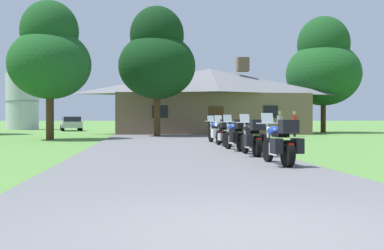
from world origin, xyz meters
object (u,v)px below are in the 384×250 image
at_px(motorcycle_blue_third_in_row, 237,135).
at_px(motorcycle_black_fourth_in_row, 223,133).
at_px(motorcycle_blue_farthest_in_row, 217,131).
at_px(motorcycle_black_second_in_row, 253,138).
at_px(parked_silver_suv_far_left, 71,123).
at_px(bystander_gray_shirt_near_lodge, 280,123).
at_px(tree_by_lodge_front, 157,57).
at_px(bystander_red_shirt_beside_signpost, 295,122).
at_px(motorcycle_blue_nearest_to_camera, 281,143).
at_px(tree_right_of_lodge, 323,65).
at_px(tree_left_near, 50,55).
at_px(metal_silo_distant, 22,97).

bearing_deg(motorcycle_blue_third_in_row, motorcycle_black_fourth_in_row, 82.13).
bearing_deg(motorcycle_blue_farthest_in_row, motorcycle_black_second_in_row, -98.78).
bearing_deg(parked_silver_suv_far_left, bystander_gray_shirt_near_lodge, -59.50).
relative_size(motorcycle_blue_farthest_in_row, tree_by_lodge_front, 0.24).
distance_m(motorcycle_black_second_in_row, bystander_red_shirt_beside_signpost, 17.84).
bearing_deg(motorcycle_blue_farthest_in_row, motorcycle_blue_nearest_to_camera, -98.67).
bearing_deg(tree_by_lodge_front, motorcycle_black_second_in_row, -81.69).
bearing_deg(motorcycle_blue_third_in_row, motorcycle_blue_nearest_to_camera, -98.05).
relative_size(bystander_gray_shirt_near_lodge, bystander_red_shirt_beside_signpost, 1.00).
height_order(motorcycle_blue_nearest_to_camera, bystander_gray_shirt_near_lodge, bystander_gray_shirt_near_lodge).
relative_size(motorcycle_black_fourth_in_row, parked_silver_suv_far_left, 0.43).
relative_size(motorcycle_blue_farthest_in_row, tree_right_of_lodge, 0.21).
relative_size(tree_right_of_lodge, tree_left_near, 1.26).
height_order(motorcycle_blue_third_in_row, tree_by_lodge_front, tree_by_lodge_front).
xyz_separation_m(motorcycle_blue_third_in_row, bystander_red_shirt_beside_signpost, (6.70, 14.16, 0.34)).
relative_size(tree_by_lodge_front, tree_right_of_lodge, 0.86).
distance_m(motorcycle_blue_nearest_to_camera, tree_left_near, 19.01).
bearing_deg(bystander_gray_shirt_near_lodge, tree_left_near, 86.33).
bearing_deg(tree_left_near, motorcycle_blue_third_in_row, -51.75).
bearing_deg(motorcycle_blue_farthest_in_row, motorcycle_blue_third_in_row, -99.44).
bearing_deg(bystander_gray_shirt_near_lodge, motorcycle_black_fourth_in_row, 137.39).
xyz_separation_m(tree_right_of_lodge, metal_silo_distant, (-28.63, 14.31, -2.23)).
bearing_deg(motorcycle_blue_farthest_in_row, tree_left_near, 139.18).
xyz_separation_m(motorcycle_blue_farthest_in_row, tree_right_of_lodge, (11.90, 17.37, 5.19)).
xyz_separation_m(tree_right_of_lodge, parked_silver_suv_far_left, (-22.50, 8.47, -5.02)).
distance_m(motorcycle_black_fourth_in_row, metal_silo_distant, 38.13).
bearing_deg(tree_left_near, motorcycle_blue_farthest_in_row, -32.49).
bearing_deg(tree_by_lodge_front, bystander_red_shirt_beside_signpost, -3.51).
bearing_deg(tree_by_lodge_front, motorcycle_blue_third_in_row, -80.53).
relative_size(tree_left_near, parked_silver_suv_far_left, 1.62).
bearing_deg(motorcycle_black_fourth_in_row, tree_by_lodge_front, 98.81).
bearing_deg(metal_silo_distant, tree_left_near, -72.99).
xyz_separation_m(motorcycle_blue_farthest_in_row, tree_by_lodge_front, (-2.56, 9.33, 4.66)).
height_order(motorcycle_blue_farthest_in_row, tree_left_near, tree_left_near).
bearing_deg(tree_right_of_lodge, motorcycle_blue_farthest_in_row, -124.42).
height_order(bystander_red_shirt_beside_signpost, metal_silo_distant, metal_silo_distant).
bearing_deg(metal_silo_distant, motorcycle_blue_farthest_in_row, -62.15).
xyz_separation_m(tree_by_lodge_front, parked_silver_suv_far_left, (-8.04, 16.50, -4.50)).
distance_m(tree_by_lodge_front, tree_right_of_lodge, 16.55).
relative_size(motorcycle_blue_third_in_row, motorcycle_black_fourth_in_row, 1.00).
bearing_deg(motorcycle_black_fourth_in_row, bystander_gray_shirt_near_lodge, 60.26).
xyz_separation_m(motorcycle_blue_nearest_to_camera, tree_left_near, (-8.68, 16.37, 4.24)).
bearing_deg(bystander_red_shirt_beside_signpost, tree_by_lodge_front, -88.66).
distance_m(metal_silo_distant, parked_silver_suv_far_left, 8.91).
distance_m(motorcycle_blue_nearest_to_camera, tree_right_of_lodge, 31.04).
height_order(tree_left_near, parked_silver_suv_far_left, tree_left_near).
bearing_deg(motorcycle_blue_nearest_to_camera, motorcycle_black_second_in_row, 86.08).
bearing_deg(motorcycle_black_fourth_in_row, bystander_red_shirt_beside_signpost, 56.46).
relative_size(motorcycle_black_second_in_row, motorcycle_black_fourth_in_row, 1.00).
distance_m(motorcycle_blue_farthest_in_row, bystander_gray_shirt_near_lodge, 10.23).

